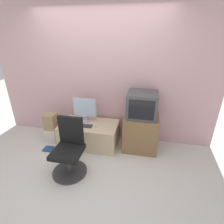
# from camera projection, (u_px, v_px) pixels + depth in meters

# --- Properties ---
(ground_plane) EXTENTS (12.00, 12.00, 0.00)m
(ground_plane) POSITION_uv_depth(u_px,v_px,m) (82.00, 178.00, 2.72)
(ground_plane) COLOR beige
(wall_back) EXTENTS (4.40, 0.05, 2.60)m
(wall_back) POSITION_uv_depth(u_px,v_px,m) (102.00, 76.00, 3.36)
(wall_back) COLOR #CC9EA3
(wall_back) RESTS_ON ground_plane
(desk) EXTENTS (1.12, 0.64, 0.45)m
(desk) POSITION_uv_depth(u_px,v_px,m) (89.00, 134.00, 3.48)
(desk) COLOR #CCB289
(desk) RESTS_ON ground_plane
(side_stand) EXTENTS (0.62, 0.55, 0.68)m
(side_stand) POSITION_uv_depth(u_px,v_px,m) (140.00, 132.00, 3.32)
(side_stand) COLOR olive
(side_stand) RESTS_ON ground_plane
(main_monitor) EXTENTS (0.47, 0.21, 0.47)m
(main_monitor) POSITION_uv_depth(u_px,v_px,m) (85.00, 110.00, 3.42)
(main_monitor) COLOR #B2B2B7
(main_monitor) RESTS_ON desk
(keyboard) EXTENTS (0.38, 0.13, 0.01)m
(keyboard) POSITION_uv_depth(u_px,v_px,m) (83.00, 126.00, 3.31)
(keyboard) COLOR #2D2D2D
(keyboard) RESTS_ON desk
(mouse) EXTENTS (0.06, 0.04, 0.03)m
(mouse) POSITION_uv_depth(u_px,v_px,m) (96.00, 126.00, 3.29)
(mouse) COLOR silver
(mouse) RESTS_ON desk
(crt_tv) EXTENTS (0.52, 0.48, 0.45)m
(crt_tv) POSITION_uv_depth(u_px,v_px,m) (142.00, 105.00, 3.09)
(crt_tv) COLOR #474747
(crt_tv) RESTS_ON side_stand
(office_chair) EXTENTS (0.55, 0.55, 0.91)m
(office_chair) POSITION_uv_depth(u_px,v_px,m) (69.00, 152.00, 2.73)
(office_chair) COLOR #333333
(office_chair) RESTS_ON ground_plane
(cardboard_box_lower) EXTENTS (0.24, 0.27, 0.28)m
(cardboard_box_lower) POSITION_uv_depth(u_px,v_px,m) (53.00, 134.00, 3.63)
(cardboard_box_lower) COLOR beige
(cardboard_box_lower) RESTS_ON ground_plane
(cardboard_box_upper) EXTENTS (0.22, 0.23, 0.32)m
(cardboard_box_upper) POSITION_uv_depth(u_px,v_px,m) (51.00, 121.00, 3.51)
(cardboard_box_upper) COLOR #A3845B
(cardboard_box_upper) RESTS_ON cardboard_box_lower
(book) EXTENTS (0.17, 0.17, 0.02)m
(book) POSITION_uv_depth(u_px,v_px,m) (48.00, 149.00, 3.38)
(book) COLOR navy
(book) RESTS_ON ground_plane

